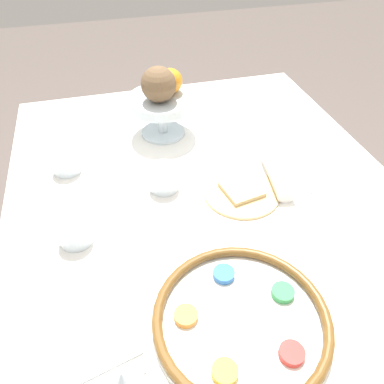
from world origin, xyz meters
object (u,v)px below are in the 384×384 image
at_px(bread_plate, 241,192).
at_px(cup_far, 66,161).
at_px(orange_fruit, 170,81).
at_px(napkin_roll, 277,173).
at_px(coconut, 159,84).
at_px(fruit_stand, 162,106).
at_px(cup_near, 163,178).
at_px(seder_plate, 241,319).
at_px(cup_mid, 74,229).

relative_size(bread_plate, cup_far, 2.56).
relative_size(orange_fruit, napkin_roll, 0.38).
bearing_deg(napkin_roll, coconut, 42.38).
bearing_deg(orange_fruit, fruit_stand, 121.70).
distance_m(napkin_roll, cup_near, 0.31).
distance_m(coconut, cup_near, 0.28).
height_order(seder_plate, orange_fruit, orange_fruit).
relative_size(napkin_roll, cup_far, 2.50).
height_order(cup_near, cup_far, same).
bearing_deg(fruit_stand, seder_plate, -179.23).
bearing_deg(bread_plate, orange_fruit, 16.59).
bearing_deg(coconut, bread_plate, -154.66).
distance_m(seder_plate, napkin_roll, 0.45).
xyz_separation_m(seder_plate, cup_mid, (0.30, 0.29, 0.02)).
xyz_separation_m(seder_plate, cup_far, (0.56, 0.31, 0.02)).
bearing_deg(seder_plate, fruit_stand, 0.77).
relative_size(fruit_stand, orange_fruit, 2.73).
bearing_deg(coconut, fruit_stand, -21.87).
bearing_deg(fruit_stand, coconut, 158.13).
distance_m(orange_fruit, bread_plate, 0.41).
height_order(coconut, cup_far, coconut).
distance_m(cup_near, cup_far, 0.29).
relative_size(seder_plate, cup_near, 4.29).
bearing_deg(coconut, cup_near, 169.94).
distance_m(coconut, cup_mid, 0.48).
bearing_deg(cup_near, cup_mid, 118.44).
bearing_deg(bread_plate, coconut, 25.34).
distance_m(bread_plate, cup_far, 0.49).
bearing_deg(napkin_roll, cup_mid, 98.51).
relative_size(orange_fruit, cup_mid, 0.95).
relative_size(fruit_stand, cup_far, 2.58).
bearing_deg(cup_far, cup_mid, -176.53).
bearing_deg(seder_plate, cup_mid, 44.48).
xyz_separation_m(orange_fruit, coconut, (-0.04, 0.04, 0.01)).
bearing_deg(napkin_roll, cup_far, 71.13).
bearing_deg(cup_mid, fruit_stand, -36.07).
bearing_deg(napkin_roll, cup_near, 81.52).
relative_size(bread_plate, cup_near, 2.56).
xyz_separation_m(fruit_stand, bread_plate, (-0.34, -0.14, -0.09)).
bearing_deg(napkin_roll, bread_plate, 104.88).
relative_size(cup_mid, cup_far, 1.00).
relative_size(orange_fruit, bread_plate, 0.37).
bearing_deg(bread_plate, fruit_stand, 22.55).
xyz_separation_m(bread_plate, napkin_roll, (0.03, -0.11, 0.02)).
bearing_deg(bread_plate, napkin_roll, -75.12).
xyz_separation_m(fruit_stand, cup_far, (-0.12, 0.30, -0.06)).
height_order(fruit_stand, bread_plate, fruit_stand).
bearing_deg(cup_mid, seder_plate, -135.52).
xyz_separation_m(orange_fruit, cup_near, (-0.28, 0.08, -0.13)).
distance_m(fruit_stand, napkin_roll, 0.40).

